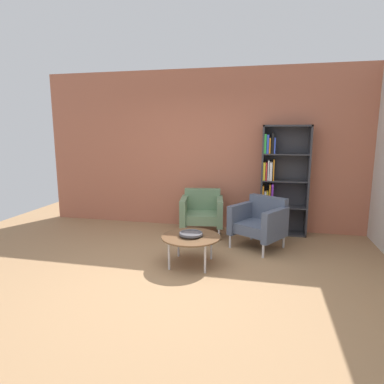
% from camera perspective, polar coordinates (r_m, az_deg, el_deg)
% --- Properties ---
extents(ground_plane, '(8.32, 8.32, 0.00)m').
position_cam_1_polar(ground_plane, '(4.18, -3.10, -15.01)').
color(ground_plane, '#9E7751').
extents(brick_back_panel, '(6.40, 0.12, 2.90)m').
position_cam_1_polar(brick_back_panel, '(6.18, 2.99, 7.24)').
color(brick_back_panel, '#B2664C').
rests_on(brick_back_panel, ground_plane).
extents(bookshelf_tall, '(0.80, 0.30, 1.90)m').
position_cam_1_polar(bookshelf_tall, '(5.94, 14.78, 1.71)').
color(bookshelf_tall, '#333338').
rests_on(bookshelf_tall, ground_plane).
extents(coffee_table_low, '(0.80, 0.80, 0.40)m').
position_cam_1_polar(coffee_table_low, '(4.50, -0.18, -7.98)').
color(coffee_table_low, brown).
rests_on(coffee_table_low, ground_plane).
extents(decorative_bowl, '(0.32, 0.32, 0.05)m').
position_cam_1_polar(decorative_bowl, '(4.48, -0.18, -7.21)').
color(decorative_bowl, '#4C4C51').
rests_on(decorative_bowl, coffee_table_low).
extents(armchair_by_bookshelf, '(0.80, 0.75, 0.78)m').
position_cam_1_polar(armchair_by_bookshelf, '(5.79, 1.73, -3.34)').
color(armchair_by_bookshelf, slate).
rests_on(armchair_by_bookshelf, ground_plane).
extents(armchair_corner_red, '(0.94, 0.92, 0.78)m').
position_cam_1_polar(armchair_corner_red, '(5.26, 11.65, -4.98)').
color(armchair_corner_red, '#4C566B').
rests_on(armchair_corner_red, ground_plane).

